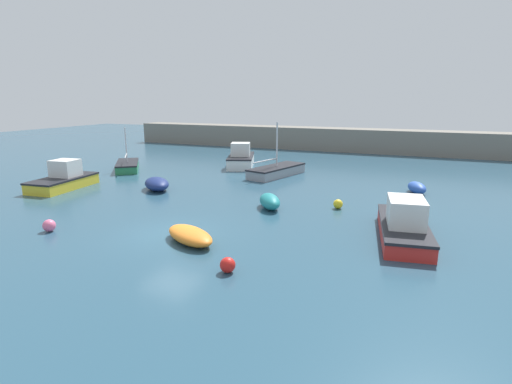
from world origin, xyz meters
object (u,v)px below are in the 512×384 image
object	(u,v)px
dinghy_near_pier	(270,201)
rowboat_blue_near	(190,235)
motorboat_grey_hull	(241,158)
mooring_buoy_yellow	(338,204)
sailboat_short_mast	(277,171)
mooring_buoy_red	(228,265)
rowboat_white_midwater	(157,184)
motorboat_with_cabin	(64,179)
fishing_dinghy_green	(417,188)
mooring_buoy_pink	(49,226)
cabin_cruiser_white	(404,224)
sailboat_twin_hulled	(128,166)

from	to	relation	value
dinghy_near_pier	rowboat_blue_near	distance (m)	6.44
motorboat_grey_hull	mooring_buoy_yellow	xyz separation A→B (m)	(10.89, -10.44, -0.47)
sailboat_short_mast	mooring_buoy_yellow	distance (m)	9.99
rowboat_blue_near	mooring_buoy_yellow	bearing A→B (deg)	87.21
motorboat_grey_hull	sailboat_short_mast	size ratio (longest dim) A/B	0.95
mooring_buoy_red	rowboat_white_midwater	bearing A→B (deg)	136.68
motorboat_with_cabin	mooring_buoy_yellow	size ratio (longest dim) A/B	9.54
fishing_dinghy_green	motorboat_with_cabin	world-z (taller)	motorboat_with_cabin
fishing_dinghy_green	mooring_buoy_pink	distance (m)	21.34
cabin_cruiser_white	fishing_dinghy_green	bearing A→B (deg)	-10.48
rowboat_blue_near	motorboat_with_cabin	bearing A→B (deg)	-174.11
dinghy_near_pier	fishing_dinghy_green	world-z (taller)	dinghy_near_pier
motorboat_grey_hull	mooring_buoy_yellow	distance (m)	15.09
rowboat_white_midwater	mooring_buoy_red	size ratio (longest dim) A/B	5.42
mooring_buoy_red	cabin_cruiser_white	bearing A→B (deg)	48.14
mooring_buoy_red	dinghy_near_pier	bearing A→B (deg)	101.27
mooring_buoy_yellow	fishing_dinghy_green	bearing A→B (deg)	55.65
cabin_cruiser_white	rowboat_white_midwater	size ratio (longest dim) A/B	1.98
cabin_cruiser_white	motorboat_with_cabin	xyz separation A→B (m)	(-21.86, 1.52, -0.02)
sailboat_twin_hulled	motorboat_grey_hull	distance (m)	9.77
sailboat_twin_hulled	fishing_dinghy_green	xyz separation A→B (m)	(22.94, 0.66, -0.01)
mooring_buoy_pink	sailboat_twin_hulled	bearing A→B (deg)	118.19
sailboat_twin_hulled	sailboat_short_mast	world-z (taller)	sailboat_short_mast
fishing_dinghy_green	dinghy_near_pier	bearing A→B (deg)	-68.33
dinghy_near_pier	sailboat_short_mast	xyz separation A→B (m)	(-2.95, 9.08, 0.00)
cabin_cruiser_white	mooring_buoy_red	world-z (taller)	cabin_cruiser_white
motorboat_grey_hull	dinghy_near_pier	bearing A→B (deg)	-169.08
dinghy_near_pier	cabin_cruiser_white	distance (m)	7.51
mooring_buoy_yellow	mooring_buoy_red	size ratio (longest dim) A/B	0.94
motorboat_grey_hull	rowboat_white_midwater	world-z (taller)	motorboat_grey_hull
fishing_dinghy_green	mooring_buoy_yellow	world-z (taller)	fishing_dinghy_green
fishing_dinghy_green	motorboat_with_cabin	bearing A→B (deg)	-92.67
motorboat_grey_hull	fishing_dinghy_green	distance (m)	15.53
motorboat_with_cabin	rowboat_white_midwater	bearing A→B (deg)	101.39
rowboat_blue_near	cabin_cruiser_white	size ratio (longest dim) A/B	0.53
sailboat_twin_hulled	mooring_buoy_pink	distance (m)	16.09
rowboat_blue_near	mooring_buoy_yellow	size ratio (longest dim) A/B	6.06
motorboat_grey_hull	rowboat_white_midwater	xyz separation A→B (m)	(-1.21, -10.61, -0.32)
dinghy_near_pier	motorboat_with_cabin	bearing A→B (deg)	-121.33
motorboat_grey_hull	cabin_cruiser_white	xyz separation A→B (m)	(14.53, -14.17, -0.08)
sailboat_twin_hulled	mooring_buoy_red	xyz separation A→B (m)	(17.19, -14.90, -0.09)
dinghy_near_pier	motorboat_grey_hull	world-z (taller)	motorboat_grey_hull
rowboat_white_midwater	mooring_buoy_pink	size ratio (longest dim) A/B	5.31
sailboat_short_mast	mooring_buoy_red	size ratio (longest dim) A/B	10.55
sailboat_twin_hulled	mooring_buoy_red	distance (m)	22.75
rowboat_blue_near	motorboat_with_cabin	xyz separation A→B (m)	(-13.53, 5.57, 0.32)
cabin_cruiser_white	dinghy_near_pier	bearing A→B (deg)	63.50
sailboat_short_mast	rowboat_white_midwater	world-z (taller)	sailboat_short_mast
cabin_cruiser_white	sailboat_twin_hulled	bearing A→B (deg)	59.94
sailboat_twin_hulled	cabin_cruiser_white	size ratio (longest dim) A/B	0.79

